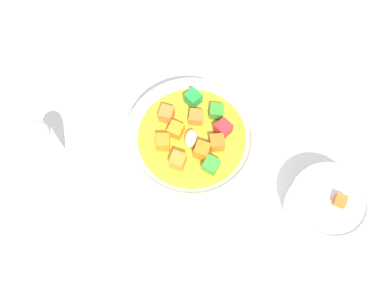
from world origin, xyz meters
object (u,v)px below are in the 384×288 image
(soup_bowl_main, at_px, (192,143))
(pepper_shaker, at_px, (45,141))
(side_bowl_small, at_px, (327,205))
(spoon, at_px, (185,39))

(soup_bowl_main, xyz_separation_m, pepper_shaker, (0.04, -0.16, 0.01))
(soup_bowl_main, distance_m, side_bowl_small, 0.17)
(spoon, xyz_separation_m, pepper_shaker, (0.20, -0.12, 0.03))
(spoon, relative_size, side_bowl_small, 2.41)
(soup_bowl_main, distance_m, spoon, 0.17)
(side_bowl_small, bearing_deg, pepper_shaker, -90.23)
(spoon, distance_m, side_bowl_small, 0.29)
(side_bowl_small, height_order, pepper_shaker, pepper_shaker)
(spoon, xyz_separation_m, side_bowl_small, (0.20, 0.21, 0.02))
(soup_bowl_main, bearing_deg, pepper_shaker, -77.08)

